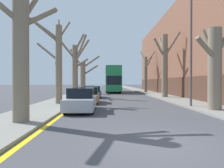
% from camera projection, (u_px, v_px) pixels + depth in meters
% --- Properties ---
extents(ground_plane, '(300.00, 300.00, 0.00)m').
position_uv_depth(ground_plane, '(156.00, 145.00, 6.32)').
color(ground_plane, '#424247').
extents(sidewalk_left, '(3.00, 120.00, 0.12)m').
position_uv_depth(sidewalk_left, '(90.00, 89.00, 56.16)').
color(sidewalk_left, gray).
rests_on(sidewalk_left, ground).
extents(sidewalk_right, '(3.00, 120.00, 0.12)m').
position_uv_depth(sidewalk_right, '(134.00, 89.00, 56.44)').
color(sidewalk_right, gray).
rests_on(sidewalk_right, ground).
extents(building_facade_right, '(10.08, 40.39, 11.88)m').
position_uv_depth(building_facade_right, '(197.00, 55.00, 32.61)').
color(building_facade_right, brown).
rests_on(building_facade_right, ground).
extents(kerb_line_stripe, '(0.24, 120.00, 0.01)m').
position_uv_depth(kerb_line_stripe, '(97.00, 89.00, 56.20)').
color(kerb_line_stripe, yellow).
rests_on(kerb_line_stripe, ground).
extents(street_tree_left_0, '(3.69, 3.36, 8.22)m').
position_uv_depth(street_tree_left_0, '(20.00, 40.00, 9.36)').
color(street_tree_left_0, '#7A6B56').
rests_on(street_tree_left_0, ground).
extents(street_tree_left_1, '(3.29, 2.45, 7.33)m').
position_uv_depth(street_tree_left_1, '(57.00, 59.00, 17.33)').
color(street_tree_left_1, '#7A6B56').
rests_on(street_tree_left_1, ground).
extents(street_tree_left_2, '(3.90, 3.43, 7.21)m').
position_uv_depth(street_tree_left_2, '(76.00, 67.00, 25.28)').
color(street_tree_left_2, '#7A6B56').
rests_on(street_tree_left_2, ground).
extents(street_tree_left_3, '(4.63, 1.80, 6.92)m').
position_uv_depth(street_tree_left_3, '(83.00, 75.00, 33.70)').
color(street_tree_left_3, '#7A6B56').
rests_on(street_tree_left_3, ground).
extents(street_tree_right_0, '(3.62, 2.45, 6.32)m').
position_uv_depth(street_tree_right_0, '(216.00, 63.00, 13.44)').
color(street_tree_right_0, '#7A6B56').
rests_on(street_tree_right_0, ground).
extents(street_tree_right_1, '(2.80, 4.03, 7.38)m').
position_uv_depth(street_tree_right_1, '(165.00, 64.00, 25.08)').
color(street_tree_right_1, '#7A6B56').
rests_on(street_tree_right_1, ground).
extents(street_tree_right_2, '(2.53, 3.50, 7.34)m').
position_uv_depth(street_tree_right_2, '(146.00, 72.00, 37.13)').
color(street_tree_right_2, '#7A6B56').
rests_on(street_tree_right_2, ground).
extents(double_decker_bus, '(2.55, 11.75, 4.43)m').
position_uv_depth(double_decker_bus, '(113.00, 78.00, 39.00)').
color(double_decker_bus, '#1E7F47').
rests_on(double_decker_bus, ground).
extents(parked_car_0, '(1.72, 3.96, 1.45)m').
position_uv_depth(parked_car_0, '(81.00, 100.00, 13.50)').
color(parked_car_0, '#9EA3AD').
rests_on(parked_car_0, ground).
extents(parked_car_1, '(1.82, 3.97, 1.40)m').
position_uv_depth(parked_car_1, '(88.00, 95.00, 19.02)').
color(parked_car_1, olive).
rests_on(parked_car_1, ground).
extents(parked_car_2, '(1.87, 4.13, 1.38)m').
position_uv_depth(parked_car_2, '(93.00, 92.00, 25.33)').
color(parked_car_2, navy).
rests_on(parked_car_2, ground).
extents(lamp_post, '(1.40, 0.20, 8.20)m').
position_uv_depth(lamp_post, '(190.00, 43.00, 15.49)').
color(lamp_post, '#4C4F54').
rests_on(lamp_post, ground).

